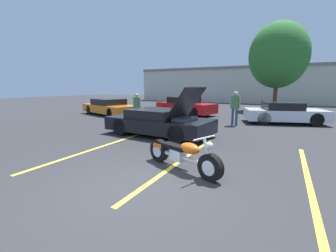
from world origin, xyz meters
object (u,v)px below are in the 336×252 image
(tree_background, at_px, (278,55))
(spectator_by_show_car, at_px, (235,105))
(spectator_near_motorcycle, at_px, (137,105))
(parked_car_mid_row, at_px, (185,106))
(parked_car_right_row, at_px, (284,113))
(motorcycle, at_px, (182,155))
(show_car_hood_open, at_px, (159,122))
(parked_car_left_row, at_px, (110,107))

(tree_background, relative_size, spectator_by_show_car, 4.01)
(tree_background, relative_size, spectator_near_motorcycle, 4.38)
(spectator_near_motorcycle, bearing_deg, parked_car_mid_row, 72.07)
(parked_car_right_row, xyz_separation_m, spectator_by_show_car, (-2.26, -2.02, 0.49))
(tree_background, bearing_deg, parked_car_right_row, -83.57)
(spectator_near_motorcycle, bearing_deg, motorcycle, -47.23)
(show_car_hood_open, distance_m, spectator_near_motorcycle, 4.15)
(show_car_hood_open, xyz_separation_m, spectator_by_show_car, (2.29, 3.85, 0.50))
(parked_car_left_row, relative_size, spectator_near_motorcycle, 3.15)
(motorcycle, height_order, parked_car_right_row, parked_car_right_row)
(spectator_by_show_car, bearing_deg, parked_car_left_row, 176.67)
(parked_car_right_row, bearing_deg, parked_car_mid_row, 153.44)
(tree_background, height_order, spectator_by_show_car, tree_background)
(tree_background, xyz_separation_m, parked_car_left_row, (-10.35, -8.28, -3.91))
(parked_car_left_row, bearing_deg, motorcycle, -22.53)
(show_car_hood_open, bearing_deg, spectator_near_motorcycle, 143.12)
(spectator_near_motorcycle, bearing_deg, tree_background, 55.22)
(motorcycle, relative_size, parked_car_left_row, 0.44)
(tree_background, height_order, spectator_near_motorcycle, tree_background)
(motorcycle, distance_m, spectator_near_motorcycle, 8.13)
(tree_background, distance_m, parked_car_right_row, 7.85)
(show_car_hood_open, distance_m, parked_car_mid_row, 7.07)
(parked_car_right_row, bearing_deg, spectator_by_show_car, -156.03)
(parked_car_left_row, height_order, parked_car_mid_row, parked_car_mid_row)
(spectator_near_motorcycle, xyz_separation_m, spectator_by_show_car, (5.36, 1.09, 0.10))
(parked_car_mid_row, bearing_deg, spectator_by_show_car, -21.37)
(parked_car_right_row, xyz_separation_m, parked_car_left_row, (-11.12, -1.50, -0.02))
(motorcycle, bearing_deg, spectator_by_show_car, 112.09)
(tree_background, height_order, motorcycle, tree_background)
(show_car_hood_open, bearing_deg, parked_car_left_row, 151.47)
(motorcycle, xyz_separation_m, parked_car_mid_row, (-4.18, 10.03, 0.23))
(show_car_hood_open, distance_m, parked_car_left_row, 7.89)
(show_car_hood_open, height_order, parked_car_left_row, show_car_hood_open)
(motorcycle, height_order, show_car_hood_open, show_car_hood_open)
(parked_car_mid_row, xyz_separation_m, spectator_by_show_car, (4.04, -3.00, 0.44))
(tree_background, relative_size, parked_car_left_row, 1.39)
(spectator_near_motorcycle, bearing_deg, show_car_hood_open, -41.98)
(spectator_by_show_car, bearing_deg, parked_car_right_row, 41.69)
(tree_background, height_order, show_car_hood_open, tree_background)
(parked_car_right_row, distance_m, parked_car_mid_row, 6.38)
(show_car_hood_open, bearing_deg, spectator_by_show_car, 64.41)
(show_car_hood_open, relative_size, parked_car_left_row, 0.89)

